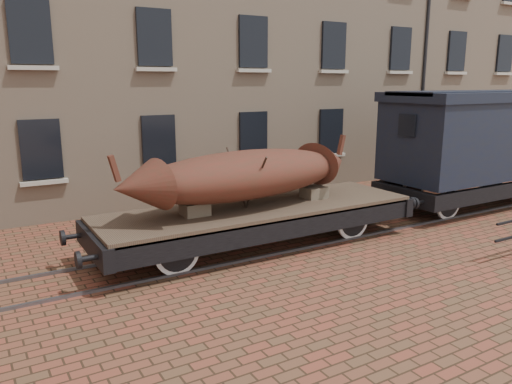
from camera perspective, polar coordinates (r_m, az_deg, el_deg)
ground at (r=13.61m, az=6.66°, el=-5.03°), size 90.00×90.00×0.00m
warehouse_cream at (r=23.21m, az=-2.47°, el=19.73°), size 40.00×10.19×14.00m
rail_track at (r=13.60m, az=6.67°, el=-4.91°), size 30.00×1.52×0.06m
flatcar_wagon at (r=12.42m, az=0.30°, el=-2.55°), size 9.09×2.46×1.37m
iron_boat at (r=12.01m, az=-1.20°, el=2.02°), size 6.67×2.38×1.60m
goods_van at (r=17.77m, az=23.84°, el=5.96°), size 7.35×2.68×3.80m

